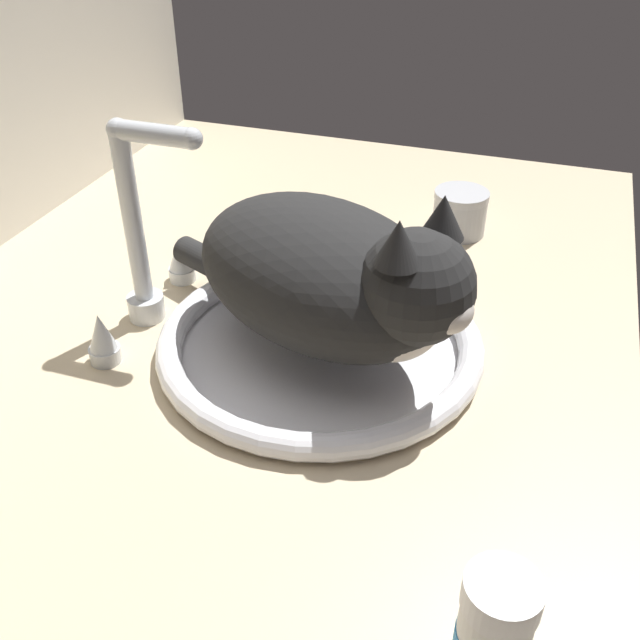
# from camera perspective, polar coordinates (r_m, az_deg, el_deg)

# --- Properties ---
(countertop) EXTENTS (1.12, 0.78, 0.03)m
(countertop) POSITION_cam_1_polar(r_m,az_deg,el_deg) (0.82, -4.07, -0.67)
(countertop) COLOR #CCB793
(countertop) RESTS_ON ground
(sink_basin) EXTENTS (0.34, 0.34, 0.03)m
(sink_basin) POSITION_cam_1_polar(r_m,az_deg,el_deg) (0.75, 0.00, -1.78)
(sink_basin) COLOR white
(sink_basin) RESTS_ON countertop
(faucet) EXTENTS (0.20, 0.11, 0.23)m
(faucet) POSITION_cam_1_polar(r_m,az_deg,el_deg) (0.79, -13.67, 5.39)
(faucet) COLOR silver
(faucet) RESTS_ON countertop
(cat) EXTENTS (0.28, 0.37, 0.17)m
(cat) POSITION_cam_1_polar(r_m,az_deg,el_deg) (0.69, 1.27, 3.36)
(cat) COLOR black
(cat) RESTS_ON sink_basin
(metal_jar) EXTENTS (0.07, 0.07, 0.06)m
(metal_jar) POSITION_cam_1_polar(r_m,az_deg,el_deg) (0.99, 10.88, 8.27)
(metal_jar) COLOR #B2B5BA
(metal_jar) RESTS_ON countertop
(pill_bottle) EXTENTS (0.05, 0.05, 0.09)m
(pill_bottle) POSITION_cam_1_polar(r_m,az_deg,el_deg) (0.50, 13.38, -22.81)
(pill_bottle) COLOR white
(pill_bottle) RESTS_ON countertop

